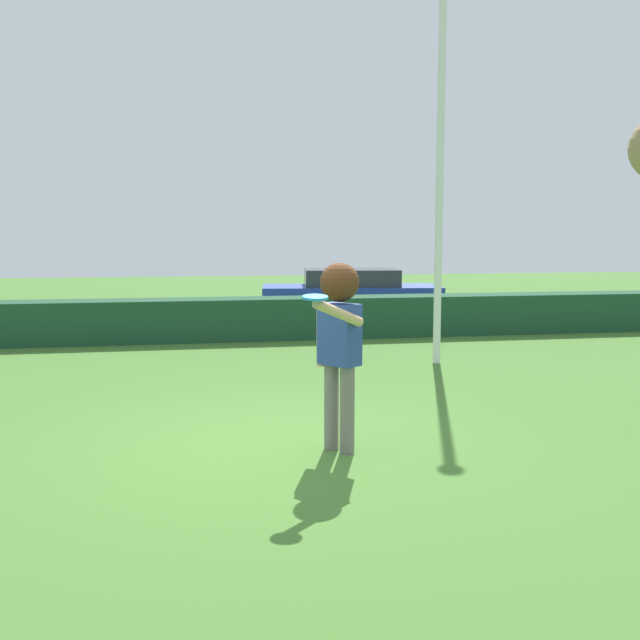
{
  "coord_description": "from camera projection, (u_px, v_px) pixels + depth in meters",
  "views": [
    {
      "loc": [
        -0.86,
        -6.95,
        2.06
      ],
      "look_at": [
        0.56,
        0.68,
        1.15
      ],
      "focal_mm": 40.86,
      "sensor_mm": 36.0,
      "label": 1
    }
  ],
  "objects": [
    {
      "name": "frisbee",
      "position": [
        315.0,
        297.0,
        6.19
      ],
      "size": [
        0.22,
        0.22,
        0.05
      ],
      "color": "#268CE5"
    },
    {
      "name": "parked_car_blue",
      "position": [
        351.0,
        292.0,
        17.43
      ],
      "size": [
        4.39,
        2.25,
        1.25
      ],
      "color": "#263FA5",
      "rests_on": "ground"
    },
    {
      "name": "lamppost",
      "position": [
        440.0,
        155.0,
        11.38
      ],
      "size": [
        0.24,
        0.24,
        5.96
      ],
      "color": "silver",
      "rests_on": "ground"
    },
    {
      "name": "ground_plane",
      "position": [
        277.0,
        445.0,
        7.18
      ],
      "size": [
        60.0,
        60.0,
        0.0
      ],
      "primitive_type": "plane",
      "color": "#43722C"
    },
    {
      "name": "hedge_row",
      "position": [
        230.0,
        319.0,
        14.36
      ],
      "size": [
        21.13,
        0.9,
        0.82
      ],
      "primitive_type": "cube",
      "color": "#1D472C",
      "rests_on": "ground"
    },
    {
      "name": "person",
      "position": [
        339.0,
        329.0,
        6.82
      ],
      "size": [
        0.56,
        0.81,
        1.8
      ],
      "color": "slate",
      "rests_on": "ground"
    }
  ]
}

